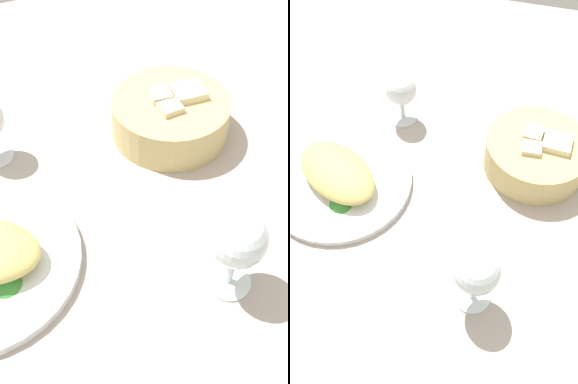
% 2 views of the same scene
% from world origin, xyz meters
% --- Properties ---
extents(ground_plane, '(1.40, 1.40, 0.02)m').
position_xyz_m(ground_plane, '(0.00, 0.00, -0.01)').
color(ground_plane, '#B0A199').
extents(plate, '(0.28, 0.28, 0.01)m').
position_xyz_m(plate, '(-0.16, -0.02, 0.01)').
color(plate, white).
rests_on(plate, ground_plane).
extents(omelette, '(0.21, 0.19, 0.04)m').
position_xyz_m(omelette, '(-0.16, -0.02, 0.04)').
color(omelette, '#D4BB65').
rests_on(omelette, plate).
extents(lettuce_garnish, '(0.04, 0.04, 0.01)m').
position_xyz_m(lettuce_garnish, '(-0.13, -0.07, 0.02)').
color(lettuce_garnish, '#3A8E36').
rests_on(lettuce_garnish, plate).
extents(bread_basket, '(0.20, 0.20, 0.08)m').
position_xyz_m(bread_basket, '(0.20, 0.12, 0.04)').
color(bread_basket, tan).
rests_on(bread_basket, ground_plane).
extents(wine_glass_near, '(0.07, 0.07, 0.13)m').
position_xyz_m(wine_glass_near, '(0.14, -0.18, 0.09)').
color(wine_glass_near, white).
rests_on(wine_glass_near, ground_plane).
extents(wine_glass_far, '(0.07, 0.07, 0.11)m').
position_xyz_m(wine_glass_far, '(-0.09, 0.19, 0.07)').
color(wine_glass_far, silver).
rests_on(wine_glass_far, ground_plane).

